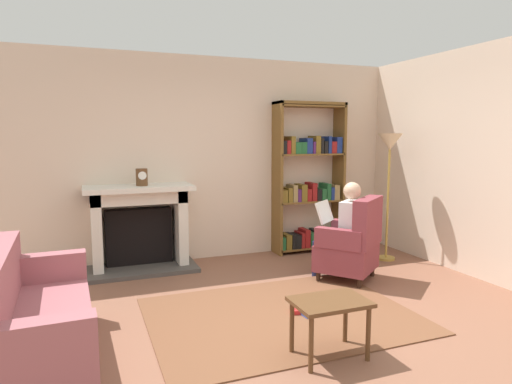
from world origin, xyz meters
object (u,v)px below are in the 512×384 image
(fireplace, at_px, (139,225))
(mantel_clock, at_px, (142,177))
(seated_reader, at_px, (343,226))
(sofa_floral, at_px, (31,325))
(floor_lamp, at_px, (390,153))
(bookshelf, at_px, (309,182))
(armchair_reading, at_px, (352,244))
(side_table, at_px, (330,309))

(fireplace, distance_m, mantel_clock, 0.61)
(seated_reader, height_order, sofa_floral, seated_reader)
(floor_lamp, bearing_deg, seated_reader, -154.14)
(fireplace, distance_m, bookshelf, 2.42)
(bookshelf, height_order, armchair_reading, bookshelf)
(bookshelf, height_order, floor_lamp, bookshelf)
(mantel_clock, relative_size, floor_lamp, 0.12)
(fireplace, bearing_deg, sofa_floral, -114.92)
(mantel_clock, bearing_deg, bookshelf, 3.31)
(side_table, bearing_deg, seated_reader, 55.18)
(bookshelf, bearing_deg, seated_reader, -100.03)
(armchair_reading, relative_size, side_table, 1.73)
(sofa_floral, bearing_deg, mantel_clock, -28.55)
(mantel_clock, height_order, armchair_reading, mantel_clock)
(fireplace, bearing_deg, bookshelf, 0.88)
(fireplace, xyz_separation_m, side_table, (1.05, -2.83, -0.19))
(seated_reader, relative_size, floor_lamp, 0.67)
(fireplace, height_order, armchair_reading, fireplace)
(mantel_clock, height_order, bookshelf, bookshelf)
(bookshelf, distance_m, sofa_floral, 4.13)
(mantel_clock, xyz_separation_m, armchair_reading, (2.19, -1.23, -0.74))
(fireplace, xyz_separation_m, floor_lamp, (3.15, -0.76, 0.87))
(fireplace, xyz_separation_m, armchair_reading, (2.23, -1.33, -0.14))
(mantel_clock, bearing_deg, fireplace, 109.71)
(fireplace, distance_m, seated_reader, 2.49)
(bookshelf, distance_m, armchair_reading, 1.49)
(sofa_floral, bearing_deg, floor_lamp, -72.80)
(mantel_clock, height_order, side_table, mantel_clock)
(mantel_clock, height_order, floor_lamp, floor_lamp)
(fireplace, xyz_separation_m, seated_reader, (2.16, -1.24, 0.06))
(armchair_reading, distance_m, seated_reader, 0.23)
(bookshelf, distance_m, side_table, 3.22)
(armchair_reading, bearing_deg, bookshelf, -134.92)
(fireplace, xyz_separation_m, mantel_clock, (0.04, -0.10, 0.60))
(armchair_reading, bearing_deg, floor_lamp, 173.36)
(floor_lamp, bearing_deg, sofa_floral, -160.98)
(fireplace, xyz_separation_m, bookshelf, (2.38, 0.04, 0.44))
(fireplace, bearing_deg, side_table, -69.64)
(fireplace, relative_size, seated_reader, 1.17)
(side_table, bearing_deg, sofa_floral, 162.95)
(side_table, bearing_deg, mantel_clock, 110.39)
(bookshelf, relative_size, side_table, 3.80)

